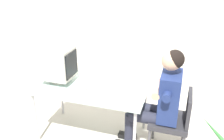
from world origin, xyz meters
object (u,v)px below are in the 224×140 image
(keyboard, at_px, (83,85))
(person_seated, at_px, (160,98))
(crt_monitor, at_px, (58,63))
(desk, at_px, (92,90))
(office_chair, at_px, (174,118))

(keyboard, relative_size, person_seated, 0.31)
(keyboard, bearing_deg, crt_monitor, 177.03)
(crt_monitor, relative_size, keyboard, 1.10)
(person_seated, bearing_deg, keyboard, 179.53)
(desk, relative_size, office_chair, 1.67)
(person_seated, bearing_deg, office_chair, 0.00)
(keyboard, bearing_deg, office_chair, -0.39)
(crt_monitor, bearing_deg, person_seated, -1.13)
(office_chair, bearing_deg, person_seated, -180.00)
(crt_monitor, distance_m, office_chair, 1.55)
(desk, distance_m, person_seated, 0.85)
(crt_monitor, bearing_deg, keyboard, -2.97)
(desk, bearing_deg, keyboard, -166.06)
(office_chair, relative_size, person_seated, 0.63)
(person_seated, bearing_deg, desk, 177.83)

